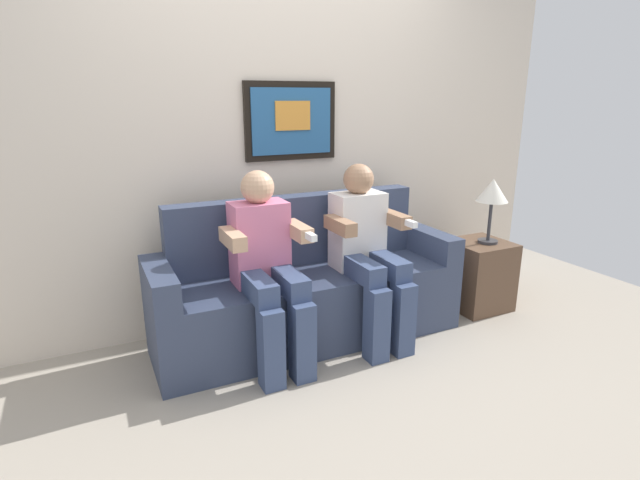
% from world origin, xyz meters
% --- Properties ---
extents(ground_plane, '(5.64, 5.64, 0.00)m').
position_xyz_m(ground_plane, '(0.00, 0.00, 0.00)').
color(ground_plane, '#9E9384').
extents(back_wall_assembly, '(4.34, 0.10, 2.60)m').
position_xyz_m(back_wall_assembly, '(0.00, 0.76, 1.30)').
color(back_wall_assembly, beige).
rests_on(back_wall_assembly, ground_plane).
extents(couch, '(1.94, 0.58, 0.90)m').
position_xyz_m(couch, '(0.00, 0.33, 0.31)').
color(couch, '#333D56').
rests_on(couch, ground_plane).
extents(person_on_left, '(0.46, 0.56, 1.11)m').
position_xyz_m(person_on_left, '(-0.33, 0.16, 0.61)').
color(person_on_left, pink).
rests_on(person_on_left, ground_plane).
extents(person_on_right, '(0.46, 0.56, 1.11)m').
position_xyz_m(person_on_right, '(0.33, 0.16, 0.61)').
color(person_on_right, white).
rests_on(person_on_right, ground_plane).
extents(side_table_right, '(0.40, 0.40, 0.50)m').
position_xyz_m(side_table_right, '(1.32, 0.22, 0.25)').
color(side_table_right, brown).
rests_on(side_table_right, ground_plane).
extents(table_lamp, '(0.22, 0.22, 0.46)m').
position_xyz_m(table_lamp, '(1.35, 0.19, 0.86)').
color(table_lamp, '#333338').
rests_on(table_lamp, side_table_right).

